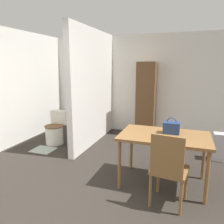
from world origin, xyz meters
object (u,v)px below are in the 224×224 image
object	(u,v)px
wooden_cabinet	(146,99)
space_heater	(221,147)
toilet	(56,130)
handbag	(171,128)
dining_table	(164,140)
wooden_chair	(168,168)

from	to	relation	value
wooden_cabinet	space_heater	xyz separation A→B (m)	(1.62, -1.09, -0.65)
toilet	handbag	world-z (taller)	handbag
toilet	dining_table	bearing A→B (deg)	-22.04
dining_table	space_heater	distance (m)	1.57
handbag	space_heater	bearing A→B (deg)	52.18
wooden_chair	wooden_cabinet	distance (m)	2.96
handbag	toilet	bearing A→B (deg)	160.67
wooden_chair	toilet	xyz separation A→B (m)	(-2.61, 1.55, -0.22)
wooden_chair	space_heater	world-z (taller)	wooden_chair
dining_table	handbag	world-z (taller)	handbag
dining_table	wooden_cabinet	world-z (taller)	wooden_cabinet
dining_table	wooden_cabinet	bearing A→B (deg)	107.01
space_heater	wooden_chair	bearing A→B (deg)	-115.13
toilet	space_heater	xyz separation A→B (m)	(3.43, 0.18, -0.04)
space_heater	wooden_cabinet	bearing A→B (deg)	146.13
wooden_chair	wooden_cabinet	bearing A→B (deg)	113.78
wooden_chair	wooden_cabinet	xyz separation A→B (m)	(-0.81, 2.82, 0.39)
wooden_chair	space_heater	distance (m)	1.93
wooden_chair	wooden_cabinet	world-z (taller)	wooden_cabinet
dining_table	wooden_chair	bearing A→B (deg)	-78.21
wooden_cabinet	space_heater	bearing A→B (deg)	-33.87
space_heater	toilet	bearing A→B (deg)	-177.00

